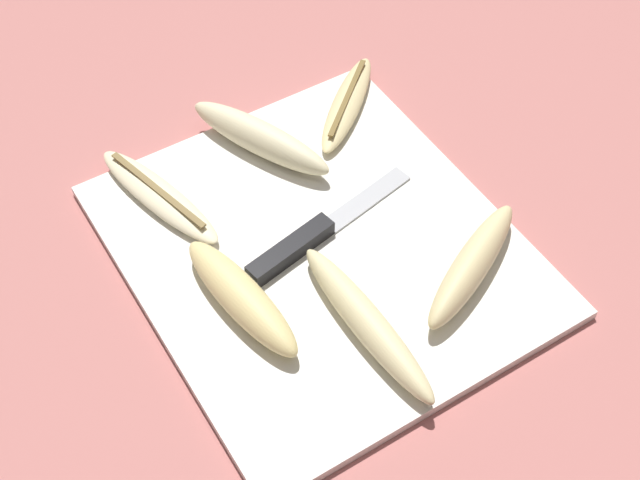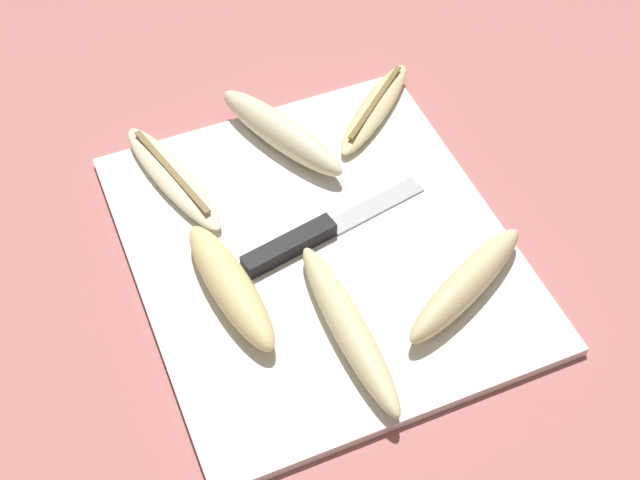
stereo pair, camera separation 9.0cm
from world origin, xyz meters
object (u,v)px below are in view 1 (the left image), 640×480
banana_golden_short (241,297)px  banana_pale_long (260,138)px  banana_ripe_center (472,265)px  banana_soft_right (367,322)px  knife (304,241)px  banana_mellow_near (347,104)px  banana_bright_far (159,196)px

banana_golden_short → banana_pale_long: banana_pale_long is taller
banana_ripe_center → banana_pale_long: size_ratio=0.94×
banana_pale_long → banana_soft_right: bearing=-7.3°
banana_soft_right → banana_ripe_center: banana_ripe_center is taller
banana_golden_short → knife: bearing=110.8°
banana_soft_right → banana_pale_long: 0.27m
banana_mellow_near → banana_pale_long: banana_pale_long is taller
banana_mellow_near → banana_golden_short: (0.18, -0.24, 0.01)m
banana_mellow_near → banana_soft_right: bearing=-29.5°
banana_golden_short → banana_soft_right: (0.09, 0.09, -0.00)m
banana_bright_far → banana_mellow_near: bearing=93.2°
banana_soft_right → knife: bearing=178.2°
knife → banana_golden_short: bearing=-80.3°
banana_mellow_near → banana_golden_short: size_ratio=0.86×
banana_golden_short → banana_ripe_center: (0.09, 0.21, 0.00)m
banana_pale_long → banana_mellow_near: bearing=92.2°
knife → banana_bright_far: (-0.13, -0.10, 0.00)m
banana_ripe_center → banana_mellow_near: bearing=174.2°
banana_soft_right → banana_ripe_center: (-0.00, 0.12, 0.00)m
knife → banana_golden_short: size_ratio=1.26×
banana_golden_short → banana_mellow_near: bearing=127.3°
banana_pale_long → banana_bright_far: bearing=-85.9°
knife → banana_bright_far: 0.17m
banana_golden_short → banana_pale_long: (-0.18, 0.12, 0.00)m
banana_mellow_near → banana_bright_far: same height
knife → banana_bright_far: bearing=-154.3°
knife → banana_mellow_near: 0.21m
banana_golden_short → banana_soft_right: bearing=45.2°
knife → banana_pale_long: 0.15m
banana_golden_short → banana_soft_right: 0.12m
banana_pale_long → banana_ripe_center: bearing=19.0°
knife → banana_golden_short: banana_golden_short is taller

